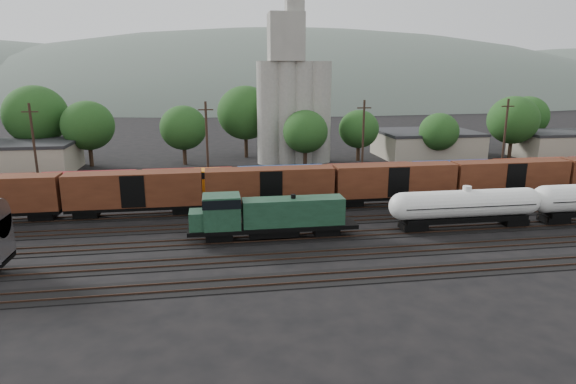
{
  "coord_description": "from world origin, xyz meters",
  "views": [
    {
      "loc": [
        -11.18,
        -49.86,
        16.08
      ],
      "look_at": [
        -3.0,
        2.0,
        3.0
      ],
      "focal_mm": 30.0,
      "sensor_mm": 36.0,
      "label": 1
    }
  ],
  "objects": [
    {
      "name": "tank_car_a",
      "position": [
        14.68,
        -5.0,
        2.6
      ],
      "size": [
        16.69,
        2.99,
        4.37
      ],
      "color": "silver",
      "rests_on": "ground"
    },
    {
      "name": "grain_silo",
      "position": [
        3.28,
        36.0,
        11.26
      ],
      "size": [
        13.4,
        5.0,
        29.0
      ],
      "color": "gray",
      "rests_on": "ground"
    },
    {
      "name": "industrial_sheds",
      "position": [
        6.63,
        35.25,
        2.56
      ],
      "size": [
        119.38,
        17.26,
        5.1
      ],
      "color": "#9E937F",
      "rests_on": "ground"
    },
    {
      "name": "green_locomotive",
      "position": [
        -6.48,
        -5.0,
        2.52
      ],
      "size": [
        16.63,
        2.93,
        4.4
      ],
      "color": "black",
      "rests_on": "ground"
    },
    {
      "name": "boxcar_string",
      "position": [
        3.0,
        5.0,
        3.12
      ],
      "size": [
        153.6,
        2.9,
        4.2
      ],
      "color": "black",
      "rests_on": "ground"
    },
    {
      "name": "tree_band",
      "position": [
        -13.37,
        37.37,
        7.63
      ],
      "size": [
        164.93,
        20.93,
        13.96
      ],
      "color": "black",
      "rests_on": "ground"
    },
    {
      "name": "tracks",
      "position": [
        0.0,
        0.0,
        0.05
      ],
      "size": [
        180.0,
        33.2,
        0.2
      ],
      "color": "black",
      "rests_on": "ground"
    },
    {
      "name": "orange_locomotive",
      "position": [
        -7.99,
        10.0,
        2.31
      ],
      "size": [
        16.02,
        2.67,
        4.01
      ],
      "color": "black",
      "rests_on": "ground"
    },
    {
      "name": "ground",
      "position": [
        0.0,
        0.0,
        0.0
      ],
      "size": [
        600.0,
        600.0,
        0.0
      ],
      "primitive_type": "plane",
      "color": "black"
    },
    {
      "name": "container_wall",
      "position": [
        -14.83,
        15.0,
        1.92
      ],
      "size": [
        164.68,
        2.6,
        5.8
      ],
      "color": "black",
      "rests_on": "ground"
    },
    {
      "name": "utility_poles",
      "position": [
        0.0,
        22.0,
        6.21
      ],
      "size": [
        122.2,
        0.36,
        12.0
      ],
      "color": "black",
      "rests_on": "ground"
    },
    {
      "name": "distant_hills",
      "position": [
        23.92,
        260.0,
        -20.56
      ],
      "size": [
        860.0,
        286.0,
        130.0
      ],
      "color": "#59665B",
      "rests_on": "ground"
    }
  ]
}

